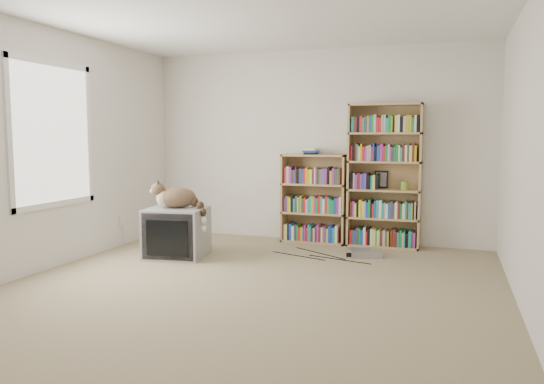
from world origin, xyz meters
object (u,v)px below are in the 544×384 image
(cat, at_px, (181,201))
(dvd_player, at_px, (365,253))
(bookcase_tall, at_px, (384,179))
(crt_tv, at_px, (177,232))
(bookcase_short, at_px, (314,202))

(cat, xyz_separation_m, dvd_player, (2.00, 0.69, -0.61))
(bookcase_tall, relative_size, dvd_player, 4.99)
(bookcase_tall, distance_m, dvd_player, 1.04)
(cat, relative_size, bookcase_tall, 0.41)
(crt_tv, distance_m, bookcase_short, 1.87)
(bookcase_tall, distance_m, bookcase_short, 0.95)
(bookcase_short, bearing_deg, dvd_player, -40.15)
(bookcase_tall, xyz_separation_m, bookcase_short, (-0.90, 0.00, -0.32))
(cat, distance_m, bookcase_tall, 2.52)
(cat, distance_m, bookcase_short, 1.82)
(bookcase_short, bearing_deg, bookcase_tall, -0.05)
(cat, relative_size, bookcase_short, 0.64)
(bookcase_tall, bearing_deg, dvd_player, -100.94)
(crt_tv, xyz_separation_m, bookcase_tall, (2.18, 1.34, 0.57))
(cat, height_order, bookcase_tall, bookcase_tall)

